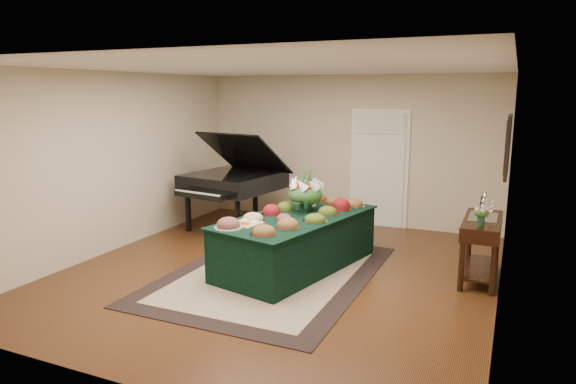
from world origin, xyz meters
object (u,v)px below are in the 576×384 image
at_px(grand_piano, 233,181).
at_px(mahogany_sideboard, 482,233).
at_px(floral_centerpiece, 305,190).
at_px(buffet_table, 297,242).

bearing_deg(grand_piano, mahogany_sideboard, -12.58).
height_order(floral_centerpiece, grand_piano, grand_piano).
bearing_deg(grand_piano, floral_centerpiece, -31.78).
relative_size(grand_piano, mahogany_sideboard, 1.53).
height_order(buffet_table, floral_centerpiece, floral_centerpiece).
bearing_deg(mahogany_sideboard, buffet_table, -166.45).
bearing_deg(floral_centerpiece, buffet_table, -86.69).
bearing_deg(mahogany_sideboard, grand_piano, 167.42).
bearing_deg(buffet_table, grand_piano, 141.02).
height_order(grand_piano, mahogany_sideboard, grand_piano).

